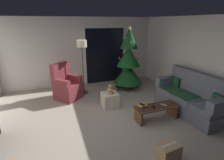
{
  "coord_description": "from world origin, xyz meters",
  "views": [
    {
      "loc": [
        -1.05,
        -3.42,
        2.35
      ],
      "look_at": [
        0.4,
        0.7,
        0.85
      ],
      "focal_mm": 27.63,
      "sensor_mm": 36.0,
      "label": 1
    }
  ],
  "objects_px": {
    "couch": "(191,98)",
    "armchair": "(67,86)",
    "cell_phone": "(142,104)",
    "remote_black": "(153,107)",
    "cardboard_box_taped_mid_floor": "(168,152)",
    "coffee_table": "(156,110)",
    "floor_lamp": "(82,49)",
    "remote_graphite": "(158,105)",
    "teddy_bear_chestnut_by_tree": "(115,88)",
    "remote_silver": "(164,105)",
    "christmas_tree": "(128,62)",
    "teddy_bear_honey": "(110,89)",
    "book_stack": "(142,106)",
    "ottoman": "(110,100)"
  },
  "relations": [
    {
      "from": "cell_phone",
      "to": "cardboard_box_taped_mid_floor",
      "type": "height_order",
      "value": "cell_phone"
    },
    {
      "from": "cell_phone",
      "to": "armchair",
      "type": "height_order",
      "value": "armchair"
    },
    {
      "from": "remote_silver",
      "to": "teddy_bear_honey",
      "type": "height_order",
      "value": "teddy_bear_honey"
    },
    {
      "from": "cell_phone",
      "to": "remote_black",
      "type": "bearing_deg",
      "value": -45.52
    },
    {
      "from": "floor_lamp",
      "to": "cardboard_box_taped_mid_floor",
      "type": "bearing_deg",
      "value": -76.47
    },
    {
      "from": "armchair",
      "to": "remote_graphite",
      "type": "bearing_deg",
      "value": -44.94
    },
    {
      "from": "ottoman",
      "to": "cardboard_box_taped_mid_floor",
      "type": "height_order",
      "value": "ottoman"
    },
    {
      "from": "remote_black",
      "to": "cardboard_box_taped_mid_floor",
      "type": "bearing_deg",
      "value": 89.46
    },
    {
      "from": "teddy_bear_honey",
      "to": "cardboard_box_taped_mid_floor",
      "type": "xyz_separation_m",
      "value": [
        0.33,
        -2.25,
        -0.37
      ]
    },
    {
      "from": "couch",
      "to": "cardboard_box_taped_mid_floor",
      "type": "bearing_deg",
      "value": -142.15
    },
    {
      "from": "coffee_table",
      "to": "teddy_bear_chestnut_by_tree",
      "type": "xyz_separation_m",
      "value": [
        -0.32,
        2.09,
        -0.13
      ]
    },
    {
      "from": "armchair",
      "to": "teddy_bear_honey",
      "type": "relative_size",
      "value": 3.96
    },
    {
      "from": "coffee_table",
      "to": "couch",
      "type": "bearing_deg",
      "value": 1.67
    },
    {
      "from": "couch",
      "to": "remote_silver",
      "type": "height_order",
      "value": "couch"
    },
    {
      "from": "remote_silver",
      "to": "floor_lamp",
      "type": "height_order",
      "value": "floor_lamp"
    },
    {
      "from": "floor_lamp",
      "to": "teddy_bear_honey",
      "type": "relative_size",
      "value": 6.25
    },
    {
      "from": "christmas_tree",
      "to": "floor_lamp",
      "type": "distance_m",
      "value": 1.69
    },
    {
      "from": "remote_graphite",
      "to": "christmas_tree",
      "type": "distance_m",
      "value": 2.27
    },
    {
      "from": "remote_graphite",
      "to": "remote_black",
      "type": "distance_m",
      "value": 0.18
    },
    {
      "from": "coffee_table",
      "to": "teddy_bear_chestnut_by_tree",
      "type": "relative_size",
      "value": 3.86
    },
    {
      "from": "ottoman",
      "to": "cardboard_box_taped_mid_floor",
      "type": "bearing_deg",
      "value": -81.61
    },
    {
      "from": "remote_graphite",
      "to": "book_stack",
      "type": "relative_size",
      "value": 0.66
    },
    {
      "from": "coffee_table",
      "to": "christmas_tree",
      "type": "xyz_separation_m",
      "value": [
        0.22,
        2.21,
        0.72
      ]
    },
    {
      "from": "coffee_table",
      "to": "floor_lamp",
      "type": "distance_m",
      "value": 2.96
    },
    {
      "from": "remote_silver",
      "to": "cardboard_box_taped_mid_floor",
      "type": "xyz_separation_m",
      "value": [
        -0.72,
        -1.19,
        -0.23
      ]
    },
    {
      "from": "couch",
      "to": "remote_graphite",
      "type": "height_order",
      "value": "couch"
    },
    {
      "from": "cell_phone",
      "to": "ottoman",
      "type": "height_order",
      "value": "cell_phone"
    },
    {
      "from": "coffee_table",
      "to": "armchair",
      "type": "height_order",
      "value": "armchair"
    },
    {
      "from": "book_stack",
      "to": "teddy_bear_honey",
      "type": "xyz_separation_m",
      "value": [
        -0.51,
        0.96,
        0.13
      ]
    },
    {
      "from": "remote_black",
      "to": "floor_lamp",
      "type": "bearing_deg",
      "value": -42.22
    },
    {
      "from": "couch",
      "to": "floor_lamp",
      "type": "distance_m",
      "value": 3.51
    },
    {
      "from": "coffee_table",
      "to": "remote_black",
      "type": "relative_size",
      "value": 7.05
    },
    {
      "from": "cell_phone",
      "to": "ottoman",
      "type": "bearing_deg",
      "value": 93.03
    },
    {
      "from": "ottoman",
      "to": "couch",
      "type": "bearing_deg",
      "value": -27.68
    },
    {
      "from": "remote_silver",
      "to": "cardboard_box_taped_mid_floor",
      "type": "relative_size",
      "value": 0.37
    },
    {
      "from": "coffee_table",
      "to": "armchair",
      "type": "bearing_deg",
      "value": 133.85
    },
    {
      "from": "couch",
      "to": "armchair",
      "type": "height_order",
      "value": "armchair"
    },
    {
      "from": "book_stack",
      "to": "ottoman",
      "type": "height_order",
      "value": "book_stack"
    },
    {
      "from": "remote_black",
      "to": "cardboard_box_taped_mid_floor",
      "type": "relative_size",
      "value": 0.37
    },
    {
      "from": "coffee_table",
      "to": "cardboard_box_taped_mid_floor",
      "type": "height_order",
      "value": "coffee_table"
    },
    {
      "from": "remote_graphite",
      "to": "remote_silver",
      "type": "xyz_separation_m",
      "value": [
        0.13,
        -0.04,
        0.0
      ]
    },
    {
      "from": "cell_phone",
      "to": "cardboard_box_taped_mid_floor",
      "type": "xyz_separation_m",
      "value": [
        -0.17,
        -1.28,
        -0.29
      ]
    },
    {
      "from": "remote_silver",
      "to": "teddy_bear_chestnut_by_tree",
      "type": "bearing_deg",
      "value": 75.06
    },
    {
      "from": "couch",
      "to": "teddy_bear_chestnut_by_tree",
      "type": "distance_m",
      "value": 2.5
    },
    {
      "from": "book_stack",
      "to": "teddy_bear_honey",
      "type": "height_order",
      "value": "teddy_bear_honey"
    },
    {
      "from": "cell_phone",
      "to": "teddy_bear_chestnut_by_tree",
      "type": "xyz_separation_m",
      "value": [
        0.04,
        2.01,
        -0.32
      ]
    },
    {
      "from": "remote_graphite",
      "to": "ottoman",
      "type": "distance_m",
      "value": 1.39
    },
    {
      "from": "couch",
      "to": "christmas_tree",
      "type": "xyz_separation_m",
      "value": [
        -0.85,
        2.17,
        0.57
      ]
    },
    {
      "from": "christmas_tree",
      "to": "teddy_bear_chestnut_by_tree",
      "type": "relative_size",
      "value": 7.73
    },
    {
      "from": "floor_lamp",
      "to": "teddy_bear_chestnut_by_tree",
      "type": "distance_m",
      "value": 1.75
    }
  ]
}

